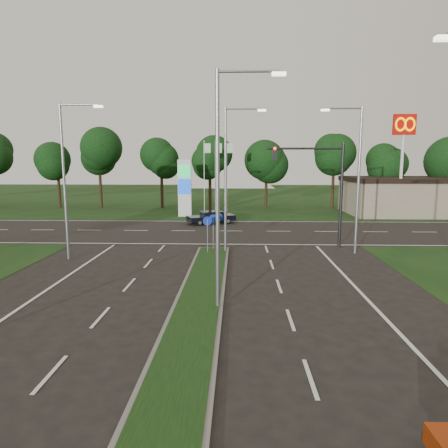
{
  "coord_description": "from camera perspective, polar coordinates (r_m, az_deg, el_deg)",
  "views": [
    {
      "loc": [
        1.53,
        -8.9,
        5.67
      ],
      "look_at": [
        0.79,
        13.66,
        2.2
      ],
      "focal_mm": 32.0,
      "sensor_mm": 36.0,
      "label": 1
    }
  ],
  "objects": [
    {
      "name": "streetlight_median_near",
      "position": [
        14.92,
        -0.16,
        6.46
      ],
      "size": [
        2.53,
        0.22,
        9.0
      ],
      "color": "gray",
      "rests_on": "ground"
    },
    {
      "name": "navy_sedan",
      "position": [
        37.33,
        -1.84,
        1.0
      ],
      "size": [
        4.68,
        3.35,
        1.19
      ],
      "rotation": [
        0.0,
        0.0,
        1.98
      ],
      "color": "black",
      "rests_on": "ground"
    },
    {
      "name": "mcdonalds_sign",
      "position": [
        44.13,
        24.27,
        11.0
      ],
      "size": [
        2.2,
        0.47,
        10.4
      ],
      "color": "silver",
      "rests_on": "ground"
    },
    {
      "name": "streetlight_right_far",
      "position": [
        25.95,
        18.29,
        7.0
      ],
      "size": [
        2.53,
        0.22,
        9.0
      ],
      "rotation": [
        0.0,
        0.0,
        3.14
      ],
      "color": "gray",
      "rests_on": "ground"
    },
    {
      "name": "streetlight_left_far",
      "position": [
        24.93,
        -21.5,
        6.78
      ],
      "size": [
        2.53,
        0.22,
        9.0
      ],
      "color": "gray",
      "rests_on": "ground"
    },
    {
      "name": "traffic_signal",
      "position": [
        27.51,
        13.84,
        6.37
      ],
      "size": [
        5.1,
        0.42,
        7.0
      ],
      "color": "black",
      "rests_on": "ground"
    },
    {
      "name": "ground",
      "position": [
        10.67,
        -7.27,
        -23.46
      ],
      "size": [
        160.0,
        160.0,
        0.0
      ],
      "primitive_type": "plane",
      "color": "black",
      "rests_on": "ground"
    },
    {
      "name": "treeline_far",
      "position": [
        48.87,
        0.21,
        10.11
      ],
      "size": [
        6.0,
        6.0,
        9.9
      ],
      "color": "black",
      "rests_on": "ground"
    },
    {
      "name": "commercial_building",
      "position": [
        49.48,
        26.37,
        3.58
      ],
      "size": [
        16.0,
        9.0,
        4.0
      ],
      "primitive_type": "cube",
      "color": "gray",
      "rests_on": "ground"
    },
    {
      "name": "median_signs",
      "position": [
        25.66,
        -1.56,
        -0.13
      ],
      "size": [
        1.16,
        1.76,
        2.38
      ],
      "color": "gray",
      "rests_on": "ground"
    },
    {
      "name": "streetlight_median_far",
      "position": [
        24.92,
        0.67,
        7.38
      ],
      "size": [
        2.53,
        0.22,
        9.0
      ],
      "color": "gray",
      "rests_on": "ground"
    },
    {
      "name": "cross_road",
      "position": [
        33.42,
        -0.77,
        -1.02
      ],
      "size": [
        160.0,
        12.0,
        0.02
      ],
      "primitive_type": "cube",
      "color": "black",
      "rests_on": "ground"
    },
    {
      "name": "median_kerb",
      "position": [
        14.15,
        -4.64,
        -14.65
      ],
      "size": [
        2.0,
        26.0,
        0.12
      ],
      "primitive_type": "cube",
      "color": "slate",
      "rests_on": "ground"
    },
    {
      "name": "verge_far",
      "position": [
        64.17,
        0.51,
        3.68
      ],
      "size": [
        160.0,
        50.0,
        0.02
      ],
      "primitive_type": "cube",
      "color": "black",
      "rests_on": "ground"
    },
    {
      "name": "gas_pylon",
      "position": [
        42.36,
        -5.36,
        5.36
      ],
      "size": [
        5.8,
        1.26,
        8.0
      ],
      "color": "silver",
      "rests_on": "ground"
    }
  ]
}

